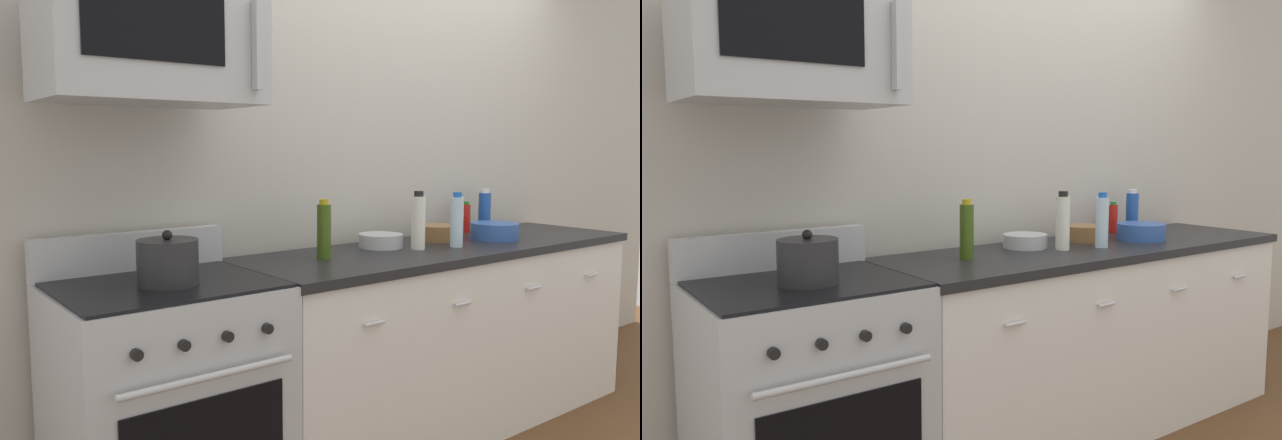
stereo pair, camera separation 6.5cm
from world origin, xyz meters
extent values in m
plane|color=brown|center=(0.00, 0.00, 0.00)|extent=(6.39, 6.39, 0.00)
cube|color=#B7B2A8|center=(0.00, 0.41, 1.35)|extent=(5.32, 0.10, 2.70)
cube|color=silver|center=(0.00, 0.00, 0.44)|extent=(2.20, 0.62, 0.88)
cube|color=black|center=(0.00, 0.00, 0.90)|extent=(2.23, 0.65, 0.04)
cube|color=black|center=(0.00, -0.28, 0.05)|extent=(2.20, 0.02, 0.10)
cylinder|color=silver|center=(-0.77, -0.32, 0.72)|extent=(0.10, 0.02, 0.02)
cylinder|color=silver|center=(-0.26, -0.32, 0.72)|extent=(0.10, 0.02, 0.02)
cylinder|color=silver|center=(0.26, -0.32, 0.72)|extent=(0.10, 0.02, 0.02)
cylinder|color=silver|center=(0.77, -0.32, 0.72)|extent=(0.10, 0.02, 0.02)
cube|color=#B7BABF|center=(-1.49, 0.00, 0.46)|extent=(0.76, 0.64, 0.91)
cylinder|color=#B7BABF|center=(-1.49, -0.35, 0.68)|extent=(0.61, 0.02, 0.02)
cube|color=#B7BABF|center=(-1.49, 0.29, 0.99)|extent=(0.76, 0.06, 0.16)
cube|color=black|center=(-1.49, 0.00, 0.92)|extent=(0.73, 0.61, 0.01)
cylinder|color=black|center=(-1.72, -0.33, 0.79)|extent=(0.04, 0.02, 0.04)
cylinder|color=black|center=(-1.57, -0.33, 0.79)|extent=(0.04, 0.02, 0.04)
cylinder|color=black|center=(-1.42, -0.33, 0.79)|extent=(0.04, 0.02, 0.04)
cylinder|color=black|center=(-1.26, -0.33, 0.79)|extent=(0.04, 0.02, 0.04)
cube|color=#B7BABF|center=(-1.49, 0.05, 1.75)|extent=(0.74, 0.40, 0.40)
cube|color=black|center=(-1.55, -0.15, 1.78)|extent=(0.48, 0.01, 0.22)
cube|color=#B7BABF|center=(-1.19, -0.17, 1.75)|extent=(0.02, 0.04, 0.30)
cylinder|color=#B21914|center=(0.42, 0.24, 1.00)|extent=(0.05, 0.05, 0.16)
cylinder|color=#19721E|center=(0.42, 0.24, 1.09)|extent=(0.03, 0.03, 0.02)
cylinder|color=silver|center=(-0.03, -0.08, 1.04)|extent=(0.06, 0.06, 0.24)
cylinder|color=blue|center=(-0.03, -0.08, 1.17)|extent=(0.04, 0.04, 0.02)
cylinder|color=#1E4CA5|center=(0.53, 0.20, 1.03)|extent=(0.07, 0.07, 0.22)
cylinder|color=silver|center=(0.53, 0.20, 1.15)|extent=(0.05, 0.05, 0.02)
cylinder|color=#385114|center=(-0.74, 0.05, 1.04)|extent=(0.06, 0.06, 0.23)
cylinder|color=#B29919|center=(-0.74, 0.05, 1.17)|extent=(0.04, 0.04, 0.02)
cylinder|color=silver|center=(-0.23, -0.02, 1.04)|extent=(0.07, 0.07, 0.25)
cylinder|color=black|center=(-0.23, -0.02, 1.18)|extent=(0.04, 0.04, 0.02)
cylinder|color=#B2B5BA|center=(-0.33, 0.13, 0.95)|extent=(0.21, 0.21, 0.06)
torus|color=#B2B5BA|center=(-0.33, 0.13, 0.98)|extent=(0.21, 0.21, 0.01)
cylinder|color=#B2B5BA|center=(-0.33, 0.13, 0.92)|extent=(0.12, 0.12, 0.01)
cylinder|color=#2D519E|center=(0.33, -0.03, 0.96)|extent=(0.25, 0.25, 0.09)
torus|color=#2D519E|center=(0.33, -0.03, 1.00)|extent=(0.25, 0.25, 0.01)
cylinder|color=#2D519E|center=(0.33, -0.03, 0.93)|extent=(0.14, 0.14, 0.01)
cylinder|color=brown|center=(0.06, 0.12, 0.96)|extent=(0.20, 0.20, 0.08)
torus|color=brown|center=(0.06, 0.12, 0.99)|extent=(0.20, 0.20, 0.01)
cylinder|color=brown|center=(0.06, 0.12, 0.93)|extent=(0.11, 0.11, 0.01)
cylinder|color=#262628|center=(-1.49, -0.05, 1.00)|extent=(0.21, 0.21, 0.16)
sphere|color=black|center=(-1.49, -0.05, 1.10)|extent=(0.04, 0.04, 0.04)
camera|label=1|loc=(-2.39, -2.12, 1.40)|focal=35.98mm
camera|label=2|loc=(-2.34, -2.15, 1.40)|focal=35.98mm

